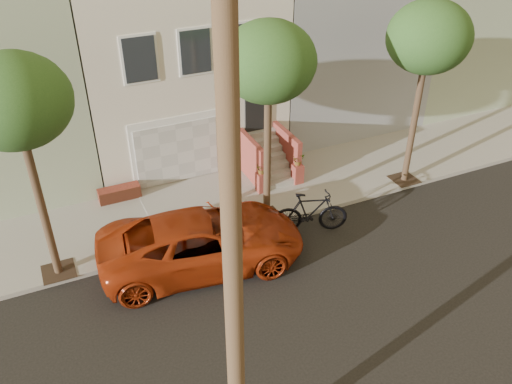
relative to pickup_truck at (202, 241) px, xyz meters
name	(u,v)px	position (x,y,z in m)	size (l,w,h in m)	color
ground	(296,308)	(1.61, -2.72, -0.81)	(90.00, 90.00, 0.00)	black
sidewalk	(222,202)	(1.61, 2.63, -0.74)	(40.00, 3.70, 0.15)	#9B988D
house_row	(163,50)	(1.61, 8.47, 2.83)	(33.10, 11.70, 7.00)	beige
tree_left	(14,103)	(-3.89, 1.18, 4.45)	(2.70, 2.57, 6.30)	#2D2116
tree_mid	(269,63)	(2.61, 1.18, 4.45)	(2.70, 2.57, 6.30)	#2D2116
tree_right	(429,38)	(8.11, 1.18, 4.45)	(2.70, 2.57, 6.30)	#2D2116
pickup_truck	(202,241)	(0.00, 0.00, 0.00)	(2.69, 5.83, 1.62)	#972B0D
motorcycle	(311,212)	(3.59, 0.08, -0.11)	(0.66, 2.34, 1.40)	black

